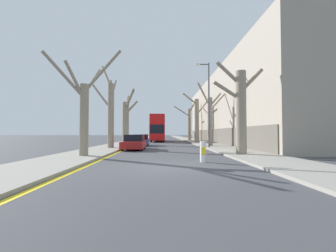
# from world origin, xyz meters

# --- Properties ---
(ground_plane) EXTENTS (300.00, 300.00, 0.00)m
(ground_plane) POSITION_xyz_m (0.00, 0.00, 0.00)
(ground_plane) COLOR #424247
(sidewalk_left) EXTENTS (3.41, 120.00, 0.12)m
(sidewalk_left) POSITION_xyz_m (-5.54, 50.00, 0.06)
(sidewalk_left) COLOR gray
(sidewalk_left) RESTS_ON ground
(sidewalk_right) EXTENTS (3.41, 120.00, 0.12)m
(sidewalk_right) POSITION_xyz_m (5.54, 50.00, 0.06)
(sidewalk_right) COLOR gray
(sidewalk_right) RESTS_ON ground
(building_facade_right) EXTENTS (10.08, 42.10, 10.32)m
(building_facade_right) POSITION_xyz_m (12.24, 25.02, 5.15)
(building_facade_right) COLOR #9E9384
(building_facade_right) RESTS_ON ground
(kerb_line_stripe) EXTENTS (0.24, 120.00, 0.01)m
(kerb_line_stripe) POSITION_xyz_m (-3.66, 50.00, 0.00)
(kerb_line_stripe) COLOR yellow
(kerb_line_stripe) RESTS_ON ground
(street_tree_left_0) EXTENTS (4.29, 2.37, 6.94)m
(street_tree_left_0) POSITION_xyz_m (-5.07, 4.11, 2.92)
(street_tree_left_0) COLOR gray
(street_tree_left_0) RESTS_ON ground
(street_tree_left_1) EXTENTS (2.57, 2.70, 8.32)m
(street_tree_left_1) POSITION_xyz_m (-5.24, 11.75, 3.66)
(street_tree_left_1) COLOR gray
(street_tree_left_1) RESTS_ON ground
(street_tree_left_2) EXTENTS (2.06, 4.88, 6.95)m
(street_tree_left_2) POSITION_xyz_m (-5.05, 20.01, 3.24)
(street_tree_left_2) COLOR gray
(street_tree_left_2) RESTS_ON ground
(street_tree_right_0) EXTENTS (3.21, 0.94, 6.27)m
(street_tree_right_0) POSITION_xyz_m (4.96, 4.91, 3.07)
(street_tree_right_0) COLOR gray
(street_tree_right_0) RESTS_ON ground
(street_tree_right_1) EXTENTS (4.05, 4.19, 6.71)m
(street_tree_right_1) POSITION_xyz_m (5.09, 15.03, 3.19)
(street_tree_right_1) COLOR gray
(street_tree_right_1) RESTS_ON ground
(street_tree_right_2) EXTENTS (4.28, 2.54, 7.57)m
(street_tree_right_2) POSITION_xyz_m (5.04, 24.52, 3.70)
(street_tree_right_2) COLOR gray
(street_tree_right_2) RESTS_ON ground
(street_tree_right_3) EXTENTS (4.58, 1.00, 8.09)m
(street_tree_right_3) POSITION_xyz_m (5.02, 34.08, 3.60)
(street_tree_right_3) COLOR gray
(street_tree_right_3) RESTS_ON ground
(double_decker_bus) EXTENTS (2.44, 11.69, 4.51)m
(double_decker_bus) POSITION_xyz_m (-1.08, 30.74, 2.55)
(double_decker_bus) COLOR red
(double_decker_bus) RESTS_ON ground
(parked_car_0) EXTENTS (1.85, 4.58, 1.35)m
(parked_car_0) POSITION_xyz_m (-2.76, 10.58, 0.64)
(parked_car_0) COLOR maroon
(parked_car_0) RESTS_ON ground
(parked_car_1) EXTENTS (1.72, 4.51, 1.34)m
(parked_car_1) POSITION_xyz_m (-2.76, 16.78, 0.63)
(parked_car_1) COLOR navy
(parked_car_1) RESTS_ON ground
(lamp_post) EXTENTS (1.40, 0.20, 8.44)m
(lamp_post) POSITION_xyz_m (4.25, 12.07, 4.69)
(lamp_post) COLOR #4C4F54
(lamp_post) RESTS_ON ground
(traffic_bollard) EXTENTS (0.29, 0.31, 1.07)m
(traffic_bollard) POSITION_xyz_m (1.86, 1.66, 0.53)
(traffic_bollard) COLOR white
(traffic_bollard) RESTS_ON ground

